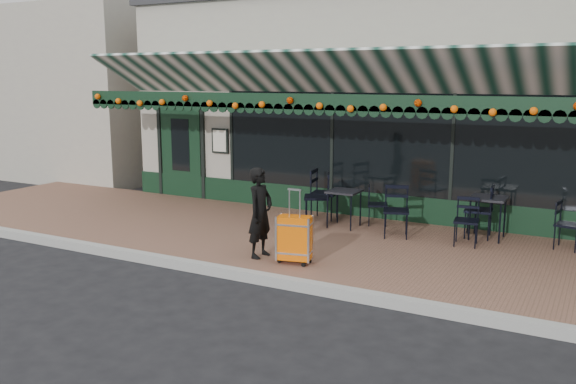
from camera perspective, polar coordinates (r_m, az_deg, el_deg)
The scene contains 16 objects.
ground at distance 8.70m, azimuth -0.67°, elevation -8.67°, with size 80.00×80.00×0.00m, color black.
sidewalk at distance 10.40m, azimuth 4.66°, elevation -5.02°, with size 18.00×4.00×0.15m, color brown.
curb at distance 8.61m, azimuth -0.93°, elevation -8.35°, with size 18.00×0.16×0.15m, color #9E9E99.
restaurant_building at distance 15.55m, azimuth 13.49°, elevation 8.15°, with size 12.00×9.60×4.50m.
neighbor_building_left at distance 22.77m, azimuth -20.27°, elevation 8.83°, with size 12.00×8.00×4.80m, color #9F978C.
woman at distance 9.32m, azimuth -2.61°, elevation -1.95°, with size 0.51×0.33×1.39m, color black.
suitcase at distance 9.06m, azimuth 0.61°, elevation -4.40°, with size 0.54×0.37×1.12m.
cafe_table_a at distance 10.93m, azimuth 18.24°, elevation -0.82°, with size 0.59×0.59×0.73m.
cafe_table_b at distance 11.25m, azimuth 5.29°, elevation -0.20°, with size 0.56×0.56×0.69m.
chair_a_left at distance 10.99m, azimuth 17.40°, elevation -1.70°, with size 0.47×0.47×0.94m, color black, non-canonical shape.
chair_a_right at distance 10.77m, azimuth 24.77°, elevation -2.86°, with size 0.39×0.39×0.79m, color black, non-canonical shape.
chair_a_front at distance 10.43m, azimuth 16.36°, elevation -2.67°, with size 0.40×0.40×0.81m, color black, non-canonical shape.
chair_b_left at distance 11.53m, azimuth 2.72°, elevation -0.54°, with size 0.49×0.49×0.98m, color black, non-canonical shape.
chair_b_right at distance 11.53m, azimuth 8.39°, elevation -1.21°, with size 0.38×0.38×0.76m, color black, non-canonical shape.
chair_b_front at distance 10.70m, azimuth 10.09°, elevation -1.80°, with size 0.45×0.45×0.90m, color black, non-canonical shape.
chair_solo at distance 11.90m, azimuth 3.42°, elevation -0.18°, with size 0.49×0.49×0.99m, color black, non-canonical shape.
Camera 1 is at (3.96, -7.19, 2.89)m, focal length 38.00 mm.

